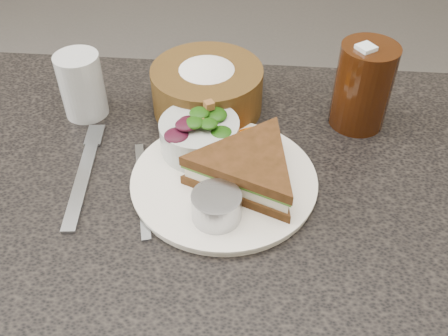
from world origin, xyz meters
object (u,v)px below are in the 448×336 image
salad_bowl (199,131)px  cola_glass (364,83)px  water_glass (82,85)px  dressing_ramekin (216,206)px  dining_table (222,334)px  sandwich (249,169)px  bread_basket (207,82)px  dinner_plate (224,181)px

salad_bowl → cola_glass: bearing=23.0°
water_glass → dressing_ramekin: bearing=-42.9°
dining_table → dressing_ramekin: (-0.00, -0.05, 0.41)m
salad_bowl → cola_glass: (0.24, 0.10, 0.03)m
dressing_ramekin → sandwich: bearing=61.3°
bread_basket → water_glass: bearing=-171.5°
sandwich → cola_glass: size_ratio=1.26×
dining_table → bread_basket: 0.47m
salad_bowl → bread_basket: (-0.00, 0.12, 0.01)m
sandwich → salad_bowl: salad_bowl is taller
dining_table → cola_glass: 0.53m
sandwich → dressing_ramekin: 0.08m
dining_table → dressing_ramekin: dressing_ramekin is taller
salad_bowl → dinner_plate: bearing=-55.6°
dining_table → dinner_plate: (0.00, 0.02, 0.38)m
sandwich → bread_basket: size_ratio=1.04×
cola_glass → salad_bowl: bearing=-157.0°
dinner_plate → dining_table: bearing=-94.3°
cola_glass → bread_basket: bearing=176.3°
salad_bowl → cola_glass: 0.26m
dressing_ramekin → water_glass: size_ratio=0.61×
cola_glass → water_glass: cola_glass is taller
dining_table → salad_bowl: bearing=114.9°
bread_basket → cola_glass: size_ratio=1.22×
dressing_ramekin → cola_glass: 0.31m
dining_table → water_glass: 0.52m
dinner_plate → sandwich: size_ratio=1.38×
bread_basket → cola_glass: bearing=-3.7°
cola_glass → water_glass: bearing=-178.2°
dinner_plate → dressing_ramekin: dressing_ramekin is taller
dining_table → dressing_ramekin: size_ratio=15.57×
dinner_plate → water_glass: size_ratio=2.43×
dressing_ramekin → water_glass: 0.33m
sandwich → salad_bowl: bearing=161.5°
dining_table → salad_bowl: salad_bowl is taller
dinner_plate → bread_basket: bread_basket is taller
salad_bowl → cola_glass: size_ratio=0.78×
salad_bowl → sandwich: bearing=-40.7°
dinner_plate → dressing_ramekin: bearing=-92.4°
sandwich → water_glass: (-0.27, 0.15, 0.02)m
water_glass → dining_table: bearing=-35.9°
cola_glass → dining_table: bearing=-137.2°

